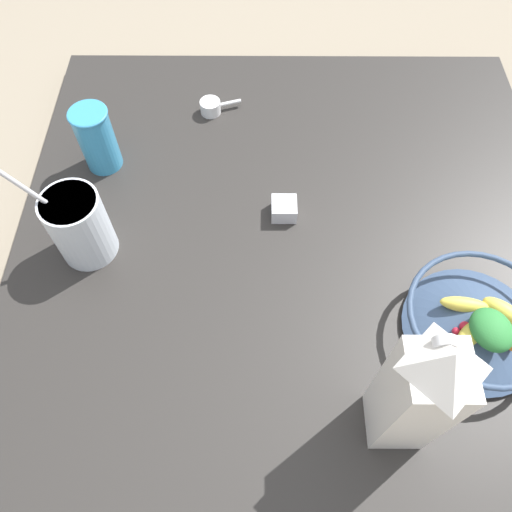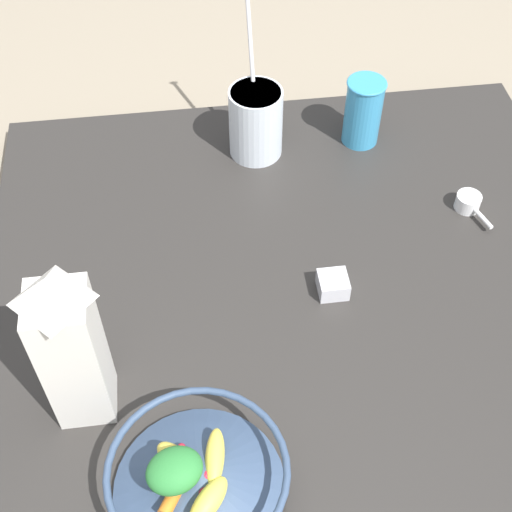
# 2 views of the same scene
# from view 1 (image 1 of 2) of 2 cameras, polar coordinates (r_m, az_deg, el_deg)

# --- Properties ---
(ground_plane) EXTENTS (6.00, 6.00, 0.00)m
(ground_plane) POSITION_cam_1_polar(r_m,az_deg,el_deg) (0.98, 3.96, 1.17)
(ground_plane) COLOR gray
(countertop) EXTENTS (1.04, 1.04, 0.04)m
(countertop) POSITION_cam_1_polar(r_m,az_deg,el_deg) (0.96, 4.03, 1.85)
(countertop) COLOR #2D2B28
(countertop) RESTS_ON ground_plane
(fruit_bowl) EXTENTS (0.24, 0.24, 0.09)m
(fruit_bowl) POSITION_cam_1_polar(r_m,az_deg,el_deg) (0.88, 24.12, -6.90)
(fruit_bowl) COLOR #384C6B
(fruit_bowl) RESTS_ON countertop
(milk_carton) EXTENTS (0.08, 0.08, 0.29)m
(milk_carton) POSITION_cam_1_polar(r_m,az_deg,el_deg) (0.69, 17.95, -14.83)
(milk_carton) COLOR silver
(milk_carton) RESTS_ON countertop
(yogurt_tub) EXTENTS (0.16, 0.10, 0.27)m
(yogurt_tub) POSITION_cam_1_polar(r_m,az_deg,el_deg) (0.91, -19.65, 3.51)
(yogurt_tub) COLOR silver
(yogurt_tub) RESTS_ON countertop
(drinking_cup) EXTENTS (0.08, 0.08, 0.14)m
(drinking_cup) POSITION_cam_1_polar(r_m,az_deg,el_deg) (1.04, -17.77, 12.72)
(drinking_cup) COLOR #3893C6
(drinking_cup) RESTS_ON countertop
(spice_jar) EXTENTS (0.05, 0.05, 0.03)m
(spice_jar) POSITION_cam_1_polar(r_m,az_deg,el_deg) (0.96, 3.21, 5.36)
(spice_jar) COLOR silver
(spice_jar) RESTS_ON countertop
(measuring_scoop) EXTENTS (0.09, 0.05, 0.03)m
(measuring_scoop) POSITION_cam_1_polar(r_m,az_deg,el_deg) (1.15, -5.12, 16.63)
(measuring_scoop) COLOR white
(measuring_scoop) RESTS_ON countertop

